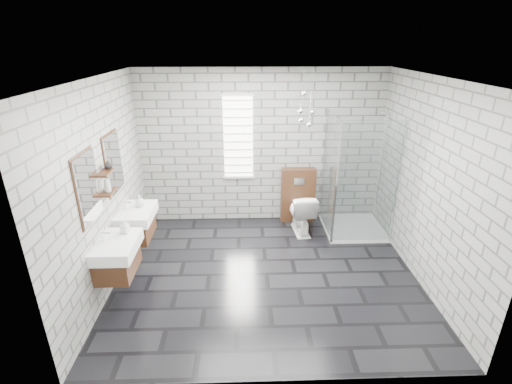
{
  "coord_description": "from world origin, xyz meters",
  "views": [
    {
      "loc": [
        -0.3,
        -4.45,
        3.12
      ],
      "look_at": [
        -0.14,
        0.35,
        1.13
      ],
      "focal_mm": 26.0,
      "sensor_mm": 36.0,
      "label": 1
    }
  ],
  "objects_px": {
    "shower_enclosure": "(351,206)",
    "vanity_left": "(114,248)",
    "vanity_right": "(134,215)",
    "cistern_panel": "(298,195)",
    "toilet": "(301,212)"
  },
  "relations": [
    {
      "from": "shower_enclosure",
      "to": "vanity_left",
      "type": "bearing_deg",
      "value": -154.02
    },
    {
      "from": "vanity_left",
      "to": "vanity_right",
      "type": "distance_m",
      "value": 0.9
    },
    {
      "from": "vanity_left",
      "to": "cistern_panel",
      "type": "xyz_separation_m",
      "value": [
        2.57,
        2.18,
        -0.26
      ]
    },
    {
      "from": "cistern_panel",
      "to": "shower_enclosure",
      "type": "distance_m",
      "value": 0.99
    },
    {
      "from": "vanity_left",
      "to": "shower_enclosure",
      "type": "distance_m",
      "value": 3.8
    },
    {
      "from": "shower_enclosure",
      "to": "toilet",
      "type": "relative_size",
      "value": 2.82
    },
    {
      "from": "vanity_left",
      "to": "shower_enclosure",
      "type": "relative_size",
      "value": 0.77
    },
    {
      "from": "vanity_left",
      "to": "vanity_right",
      "type": "bearing_deg",
      "value": 90.0
    },
    {
      "from": "shower_enclosure",
      "to": "cistern_panel",
      "type": "bearing_deg",
      "value": 148.36
    },
    {
      "from": "vanity_right",
      "to": "shower_enclosure",
      "type": "distance_m",
      "value": 3.5
    },
    {
      "from": "cistern_panel",
      "to": "toilet",
      "type": "relative_size",
      "value": 1.39
    },
    {
      "from": "cistern_panel",
      "to": "toilet",
      "type": "height_order",
      "value": "cistern_panel"
    },
    {
      "from": "vanity_left",
      "to": "cistern_panel",
      "type": "distance_m",
      "value": 3.38
    },
    {
      "from": "vanity_left",
      "to": "vanity_right",
      "type": "height_order",
      "value": "same"
    },
    {
      "from": "vanity_right",
      "to": "cistern_panel",
      "type": "height_order",
      "value": "vanity_right"
    }
  ]
}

